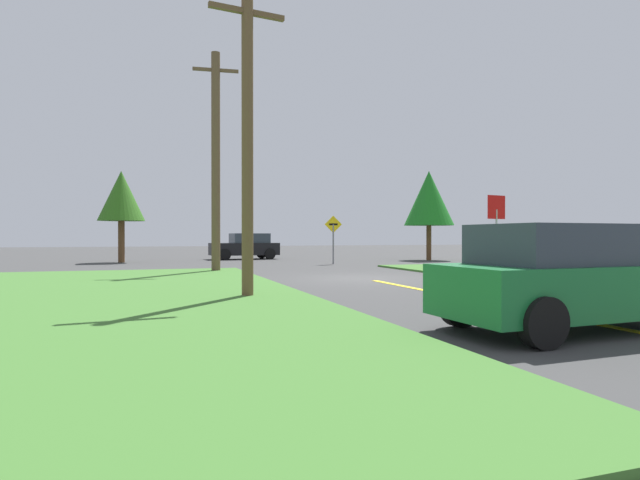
{
  "coord_description": "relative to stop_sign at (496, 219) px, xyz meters",
  "views": [
    {
      "loc": [
        -6.99,
        -16.27,
        1.44
      ],
      "look_at": [
        -0.48,
        3.13,
        1.29
      ],
      "focal_mm": 29.03,
      "sensor_mm": 36.0,
      "label": 1
    }
  ],
  "objects": [
    {
      "name": "ground_plane",
      "position": [
        -4.58,
        1.14,
        -2.05
      ],
      "size": [
        120.0,
        120.0,
        0.0
      ],
      "primitive_type": "plane",
      "color": "#3B3B3B"
    },
    {
      "name": "grass_verge_left",
      "position": [
        -13.93,
        -2.86,
        -2.01
      ],
      "size": [
        12.0,
        20.0,
        0.08
      ],
      "primitive_type": "cube",
      "color": "#3D6E2B",
      "rests_on": "ground"
    },
    {
      "name": "lane_stripe_center",
      "position": [
        -4.58,
        -6.86,
        -2.04
      ],
      "size": [
        0.2,
        14.0,
        0.01
      ],
      "primitive_type": "cube",
      "color": "yellow",
      "rests_on": "ground"
    },
    {
      "name": "stop_sign",
      "position": [
        0.0,
        0.0,
        0.0
      ],
      "size": [
        0.82,
        0.18,
        2.87
      ],
      "rotation": [
        0.0,
        0.0,
        3.32
      ],
      "color": "#9EA0A8",
      "rests_on": "ground"
    },
    {
      "name": "car_approaching_junction",
      "position": [
        -5.69,
        17.15,
        -1.24
      ],
      "size": [
        4.29,
        2.28,
        1.62
      ],
      "rotation": [
        0.0,
        0.0,
        3.23
      ],
      "color": "black",
      "rests_on": "ground"
    },
    {
      "name": "car_behind_on_main_road",
      "position": [
        -5.47,
        -8.88,
        -1.24
      ],
      "size": [
        4.28,
        2.1,
        1.62
      ],
      "rotation": [
        0.0,
        0.0,
        0.04
      ],
      "color": "#196B33",
      "rests_on": "ground"
    },
    {
      "name": "utility_pole_near",
      "position": [
        -9.36,
        -3.28,
        1.69
      ],
      "size": [
        1.8,
        0.35,
        7.19
      ],
      "color": "brown",
      "rests_on": "ground"
    },
    {
      "name": "utility_pole_mid",
      "position": [
        -8.95,
        5.79,
        2.43
      ],
      "size": [
        1.8,
        0.35,
        8.78
      ],
      "color": "brown",
      "rests_on": "ground"
    },
    {
      "name": "direction_sign",
      "position": [
        -2.41,
        10.02,
        -0.49
      ],
      "size": [
        0.9,
        0.18,
        2.51
      ],
      "color": "slate",
      "rests_on": "ground"
    },
    {
      "name": "oak_tree_left",
      "position": [
        4.5,
        12.21,
        1.67
      ],
      "size": [
        2.97,
        2.97,
        5.37
      ],
      "color": "brown",
      "rests_on": "ground"
    },
    {
      "name": "pine_tree_center",
      "position": [
        -12.9,
        15.32,
        1.58
      ],
      "size": [
        2.5,
        2.5,
        5.05
      ],
      "color": "brown",
      "rests_on": "ground"
    }
  ]
}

